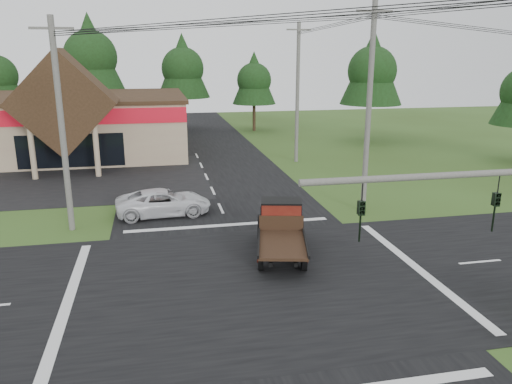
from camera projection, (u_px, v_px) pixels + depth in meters
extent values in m
plane|color=#344D1B|center=(255.00, 283.00, 19.74)|extent=(120.00, 120.00, 0.00)
cube|color=black|center=(255.00, 283.00, 19.74)|extent=(12.00, 120.00, 0.02)
cube|color=black|center=(255.00, 282.00, 19.74)|extent=(120.00, 12.00, 0.02)
cube|color=black|center=(6.00, 183.00, 34.98)|extent=(28.00, 14.00, 0.02)
cube|color=tan|center=(12.00, 127.00, 44.31)|extent=(30.00, 15.00, 5.00)
cube|color=#312214|center=(8.00, 98.00, 43.63)|extent=(30.40, 15.40, 0.30)
cube|color=#312214|center=(64.00, 103.00, 36.70)|extent=(7.78, 4.00, 7.78)
cylinder|color=tan|center=(32.00, 152.00, 35.55)|extent=(0.40, 0.40, 4.00)
cylinder|color=tan|center=(96.00, 150.00, 36.40)|extent=(0.40, 0.40, 4.00)
cube|color=black|center=(71.00, 151.00, 38.64)|extent=(8.00, 0.08, 2.60)
cylinder|color=#595651|center=(463.00, 175.00, 11.73)|extent=(8.00, 0.16, 0.16)
imported|color=black|center=(495.00, 212.00, 12.19)|extent=(0.16, 0.20, 1.00)
imported|color=black|center=(361.00, 222.00, 11.52)|extent=(0.16, 0.20, 1.00)
cylinder|color=#595651|center=(62.00, 128.00, 24.35)|extent=(0.30, 0.30, 10.50)
cube|color=#595651|center=(51.00, 28.00, 23.11)|extent=(2.00, 0.12, 0.12)
cylinder|color=#595651|center=(369.00, 111.00, 27.30)|extent=(0.30, 0.30, 11.50)
cube|color=#595651|center=(375.00, 11.00, 25.93)|extent=(2.00, 0.12, 0.12)
cylinder|color=#595651|center=(297.00, 94.00, 40.56)|extent=(0.30, 0.30, 11.20)
cube|color=#595651|center=(299.00, 30.00, 39.23)|extent=(2.00, 0.12, 0.12)
cylinder|color=#332316|center=(2.00, 120.00, 55.07)|extent=(0.36, 0.36, 3.50)
cylinder|color=#332316|center=(95.00, 114.00, 55.92)|extent=(0.36, 0.36, 4.55)
cone|color=black|center=(90.00, 53.00, 54.17)|extent=(7.28, 7.28, 8.58)
sphere|color=black|center=(90.00, 57.00, 54.27)|extent=(5.72, 5.72, 5.72)
cylinder|color=#332316|center=(184.00, 114.00, 58.88)|extent=(0.36, 0.36, 3.85)
cone|color=black|center=(183.00, 65.00, 57.40)|extent=(6.16, 6.16, 7.26)
sphere|color=black|center=(183.00, 68.00, 57.49)|extent=(4.84, 4.84, 4.84)
cylinder|color=#332316|center=(254.00, 117.00, 58.63)|extent=(0.36, 0.36, 3.15)
cone|color=black|center=(254.00, 78.00, 57.42)|extent=(5.04, 5.04, 5.94)
sphere|color=black|center=(254.00, 80.00, 57.49)|extent=(3.96, 3.96, 3.96)
cylinder|color=#332316|center=(369.00, 123.00, 51.02)|extent=(0.36, 0.36, 3.85)
cone|color=black|center=(372.00, 67.00, 49.54)|extent=(6.16, 6.16, 7.26)
sphere|color=black|center=(372.00, 71.00, 49.63)|extent=(4.84, 4.84, 4.84)
imported|color=silver|center=(164.00, 202.00, 27.93)|extent=(5.40, 2.81, 1.45)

